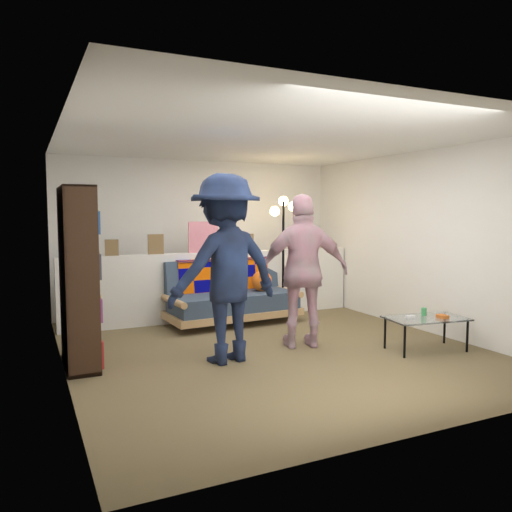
% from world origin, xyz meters
% --- Properties ---
extents(ground, '(5.00, 5.00, 0.00)m').
position_xyz_m(ground, '(0.00, 0.00, 0.00)').
color(ground, brown).
rests_on(ground, ground).
extents(room_shell, '(4.60, 5.05, 2.45)m').
position_xyz_m(room_shell, '(0.00, 0.47, 1.67)').
color(room_shell, silver).
rests_on(room_shell, ground).
extents(half_wall_ledge, '(4.45, 0.15, 1.00)m').
position_xyz_m(half_wall_ledge, '(0.00, 1.80, 0.50)').
color(half_wall_ledge, silver).
rests_on(half_wall_ledge, ground).
extents(ledge_decor, '(2.97, 0.02, 0.45)m').
position_xyz_m(ledge_decor, '(-0.23, 1.78, 1.18)').
color(ledge_decor, brown).
rests_on(ledge_decor, half_wall_ledge).
extents(futon_sofa, '(1.94, 1.03, 0.81)m').
position_xyz_m(futon_sofa, '(0.12, 1.48, 0.38)').
color(futon_sofa, tan).
rests_on(futon_sofa, ground).
extents(bookshelf, '(0.31, 0.92, 1.84)m').
position_xyz_m(bookshelf, '(-2.08, 0.26, 0.86)').
color(bookshelf, black).
rests_on(bookshelf, ground).
extents(coffee_table, '(0.97, 0.62, 0.47)m').
position_xyz_m(coffee_table, '(1.58, -0.83, 0.35)').
color(coffee_table, black).
rests_on(coffee_table, ground).
extents(floor_lamp, '(0.37, 0.34, 1.83)m').
position_xyz_m(floor_lamp, '(1.02, 1.58, 1.30)').
color(floor_lamp, black).
rests_on(floor_lamp, ground).
extents(person_left, '(1.39, 0.95, 1.98)m').
position_xyz_m(person_left, '(-0.66, -0.24, 0.99)').
color(person_left, black).
rests_on(person_left, ground).
extents(person_right, '(1.13, 0.72, 1.79)m').
position_xyz_m(person_right, '(0.38, -0.10, 0.90)').
color(person_right, pink).
rests_on(person_right, ground).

